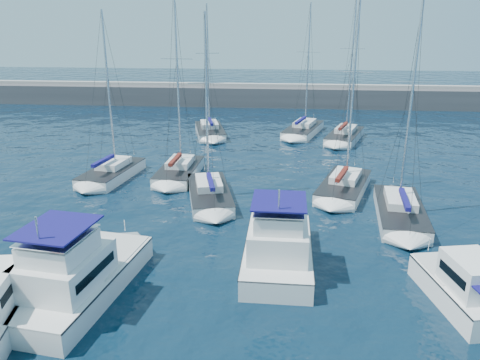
# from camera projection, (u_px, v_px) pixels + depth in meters

# --- Properties ---
(ground) EXTENTS (220.00, 220.00, 0.00)m
(ground) POSITION_uv_depth(u_px,v_px,m) (244.00, 261.00, 26.85)
(ground) COLOR black
(ground) RESTS_ON ground
(breakwater) EXTENTS (160.00, 6.00, 4.45)m
(breakwater) POSITION_uv_depth(u_px,v_px,m) (271.00, 99.00, 75.49)
(breakwater) COLOR #424244
(breakwater) RESTS_ON ground
(motor_yacht_port_inner) EXTENTS (5.09, 9.55, 4.69)m
(motor_yacht_port_inner) POSITION_uv_depth(u_px,v_px,m) (75.00, 278.00, 22.92)
(motor_yacht_port_inner) COLOR silver
(motor_yacht_port_inner) RESTS_ON ground
(motor_yacht_stbd_inner) EXTENTS (3.83, 8.41, 4.69)m
(motor_yacht_stbd_inner) POSITION_uv_depth(u_px,v_px,m) (278.00, 248.00, 25.94)
(motor_yacht_stbd_inner) COLOR silver
(motor_yacht_stbd_inner) RESTS_ON ground
(motor_yacht_stbd_outer) EXTENTS (3.51, 6.27, 3.20)m
(motor_yacht_stbd_outer) POSITION_uv_depth(u_px,v_px,m) (463.00, 289.00, 22.33)
(motor_yacht_stbd_outer) COLOR white
(motor_yacht_stbd_outer) RESTS_ON ground
(sailboat_mid_a) EXTENTS (4.16, 7.65, 14.27)m
(sailboat_mid_a) POSITION_uv_depth(u_px,v_px,m) (112.00, 173.00, 40.68)
(sailboat_mid_a) COLOR silver
(sailboat_mid_a) RESTS_ON ground
(sailboat_mid_b) EXTENTS (3.30, 7.41, 16.17)m
(sailboat_mid_b) POSITION_uv_depth(u_px,v_px,m) (179.00, 171.00, 41.07)
(sailboat_mid_b) COLOR white
(sailboat_mid_b) RESTS_ON ground
(sailboat_mid_c) EXTENTS (4.73, 8.32, 14.06)m
(sailboat_mid_c) POSITION_uv_depth(u_px,v_px,m) (209.00, 194.00, 35.75)
(sailboat_mid_c) COLOR silver
(sailboat_mid_c) RESTS_ON ground
(sailboat_mid_d) EXTENTS (5.39, 8.39, 15.07)m
(sailboat_mid_d) POSITION_uv_depth(u_px,v_px,m) (344.00, 186.00, 37.34)
(sailboat_mid_d) COLOR white
(sailboat_mid_d) RESTS_ON ground
(sailboat_mid_e) EXTENTS (3.98, 8.65, 14.86)m
(sailboat_mid_e) POSITION_uv_depth(u_px,v_px,m) (400.00, 211.00, 32.48)
(sailboat_mid_e) COLOR silver
(sailboat_mid_e) RESTS_ON ground
(sailboat_back_a) EXTENTS (4.87, 8.42, 15.20)m
(sailboat_back_a) POSITION_uv_depth(u_px,v_px,m) (210.00, 131.00, 55.88)
(sailboat_back_a) COLOR silver
(sailboat_back_a) RESTS_ON ground
(sailboat_back_b) EXTENTS (5.56, 9.21, 15.35)m
(sailboat_back_b) POSITION_uv_depth(u_px,v_px,m) (303.00, 130.00, 56.56)
(sailboat_back_b) COLOR white
(sailboat_back_b) RESTS_ON ground
(sailboat_back_c) EXTENTS (5.42, 8.51, 16.31)m
(sailboat_back_c) POSITION_uv_depth(u_px,v_px,m) (345.00, 136.00, 53.47)
(sailboat_back_c) COLOR silver
(sailboat_back_c) RESTS_ON ground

